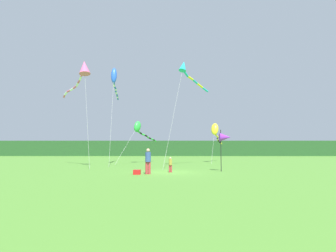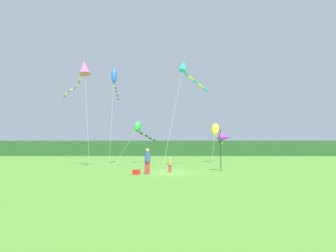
{
  "view_description": "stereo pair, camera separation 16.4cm",
  "coord_description": "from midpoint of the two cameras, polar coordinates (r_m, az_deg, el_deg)",
  "views": [
    {
      "loc": [
        0.14,
        -21.6,
        1.85
      ],
      "look_at": [
        0.0,
        6.0,
        4.06
      ],
      "focal_mm": 29.69,
      "sensor_mm": 36.0,
      "label": 1
    },
    {
      "loc": [
        0.31,
        -21.6,
        1.85
      ],
      "look_at": [
        0.0,
        6.0,
        4.06
      ],
      "focal_mm": 29.69,
      "sensor_mm": 36.0,
      "label": 2
    }
  ],
  "objects": [
    {
      "name": "kite_blue",
      "position": [
        32.18,
        -11.09,
        9.36
      ],
      "size": [
        0.91,
        7.93,
        10.8
      ],
      "color": "#B2B2B2",
      "rests_on": "ground"
    },
    {
      "name": "ground_plane",
      "position": [
        21.68,
        -0.3,
        -9.47
      ],
      "size": [
        120.0,
        120.0,
        0.0
      ],
      "primitive_type": "plane",
      "color": "#4C842D"
    },
    {
      "name": "cooler_box",
      "position": [
        19.92,
        -6.62,
        -9.39
      ],
      "size": [
        0.51,
        0.42,
        0.34
      ],
      "primitive_type": "cube",
      "color": "red",
      "rests_on": "ground"
    },
    {
      "name": "kite_cyan",
      "position": [
        28.09,
        3.71,
        11.22
      ],
      "size": [
        4.96,
        7.03,
        10.4
      ],
      "color": "#B2B2B2",
      "rests_on": "ground"
    },
    {
      "name": "banner_flag_pole",
      "position": [
        22.81,
        11.41,
        -2.35
      ],
      "size": [
        0.9,
        0.7,
        3.33
      ],
      "color": "black",
      "rests_on": "ground"
    },
    {
      "name": "person_child",
      "position": [
        21.47,
        0.28,
        -7.79
      ],
      "size": [
        0.25,
        0.25,
        1.16
      ],
      "color": "#B23338",
      "rests_on": "ground"
    },
    {
      "name": "kite_green",
      "position": [
        34.58,
        -6.07,
        -0.49
      ],
      "size": [
        4.18,
        7.73,
        5.35
      ],
      "color": "#B2B2B2",
      "rests_on": "ground"
    },
    {
      "name": "kite_yellow",
      "position": [
        37.01,
        9.59,
        -1.03
      ],
      "size": [
        2.85,
        7.94,
        5.21
      ],
      "color": "#B2B2B2",
      "rests_on": "ground"
    },
    {
      "name": "person_adult",
      "position": [
        20.07,
        -4.35,
        -6.93
      ],
      "size": [
        0.4,
        0.4,
        1.83
      ],
      "color": "#B23338",
      "rests_on": "ground"
    },
    {
      "name": "distant_treeline",
      "position": [
        66.6,
        0.1,
        -4.61
      ],
      "size": [
        108.0,
        2.66,
        3.61
      ],
      "primitive_type": "cube",
      "color": "#234C23",
      "rests_on": "ground"
    },
    {
      "name": "kite_rainbow",
      "position": [
        28.75,
        -17.23,
        10.86
      ],
      "size": [
        5.04,
        6.5,
        10.37
      ],
      "color": "#B2B2B2",
      "rests_on": "ground"
    }
  ]
}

